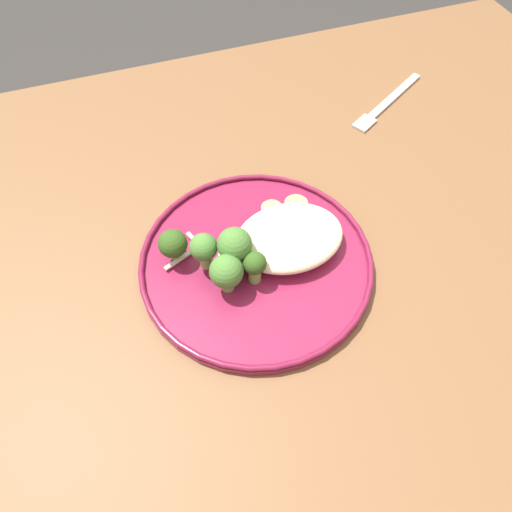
# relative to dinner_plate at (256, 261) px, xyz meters

# --- Properties ---
(ground) EXTENTS (6.00, 6.00, 0.00)m
(ground) POSITION_rel_dinner_plate_xyz_m (0.01, 0.03, -0.75)
(ground) COLOR #2D2B28
(wooden_dining_table) EXTENTS (1.40, 1.00, 0.74)m
(wooden_dining_table) POSITION_rel_dinner_plate_xyz_m (0.01, 0.03, -0.09)
(wooden_dining_table) COLOR brown
(wooden_dining_table) RESTS_ON ground
(dinner_plate) EXTENTS (0.29, 0.29, 0.02)m
(dinner_plate) POSITION_rel_dinner_plate_xyz_m (0.00, 0.00, 0.00)
(dinner_plate) COLOR maroon
(dinner_plate) RESTS_ON wooden_dining_table
(noodle_bed) EXTENTS (0.14, 0.11, 0.04)m
(noodle_bed) POSITION_rel_dinner_plate_xyz_m (-0.05, -0.01, 0.02)
(noodle_bed) COLOR beige
(noodle_bed) RESTS_ON dinner_plate
(seared_scallop_half_hidden) EXTENTS (0.03, 0.03, 0.02)m
(seared_scallop_half_hidden) POSITION_rel_dinner_plate_xyz_m (-0.05, -0.01, 0.01)
(seared_scallop_half_hidden) COLOR #E5C689
(seared_scallop_half_hidden) RESTS_ON dinner_plate
(seared_scallop_on_noodles) EXTENTS (0.03, 0.03, 0.01)m
(seared_scallop_on_noodles) POSITION_rel_dinner_plate_xyz_m (-0.03, -0.03, 0.01)
(seared_scallop_on_noodles) COLOR #E5C689
(seared_scallop_on_noodles) RESTS_ON dinner_plate
(seared_scallop_rear_pale) EXTENTS (0.03, 0.03, 0.02)m
(seared_scallop_rear_pale) POSITION_rel_dinner_plate_xyz_m (-0.04, -0.06, 0.01)
(seared_scallop_rear_pale) COLOR #E5C689
(seared_scallop_rear_pale) RESTS_ON dinner_plate
(seared_scallop_large_seared) EXTENTS (0.03, 0.03, 0.01)m
(seared_scallop_large_seared) POSITION_rel_dinner_plate_xyz_m (-0.08, -0.06, 0.01)
(seared_scallop_large_seared) COLOR #E5C689
(seared_scallop_large_seared) RESTS_ON dinner_plate
(broccoli_floret_near_rim) EXTENTS (0.03, 0.03, 0.05)m
(broccoli_floret_near_rim) POSITION_rel_dinner_plate_xyz_m (0.06, -0.01, 0.04)
(broccoli_floret_near_rim) COLOR #89A356
(broccoli_floret_near_rim) RESTS_ON dinner_plate
(broccoli_floret_split_head) EXTENTS (0.04, 0.04, 0.05)m
(broccoli_floret_split_head) POSITION_rel_dinner_plate_xyz_m (0.04, 0.03, 0.03)
(broccoli_floret_split_head) COLOR #7A994C
(broccoli_floret_split_head) RESTS_ON dinner_plate
(broccoli_floret_tall_stalk) EXTENTS (0.03, 0.03, 0.05)m
(broccoli_floret_tall_stalk) POSITION_rel_dinner_plate_xyz_m (0.01, 0.03, 0.03)
(broccoli_floret_tall_stalk) COLOR #7A994C
(broccoli_floret_tall_stalk) RESTS_ON dinner_plate
(broccoli_floret_front_edge) EXTENTS (0.04, 0.04, 0.06)m
(broccoli_floret_front_edge) POSITION_rel_dinner_plate_xyz_m (0.03, -0.00, 0.04)
(broccoli_floret_front_edge) COLOR #89A356
(broccoli_floret_front_edge) RESTS_ON dinner_plate
(broccoli_floret_center_pile) EXTENTS (0.04, 0.04, 0.05)m
(broccoli_floret_center_pile) POSITION_rel_dinner_plate_xyz_m (0.09, -0.04, 0.03)
(broccoli_floret_center_pile) COLOR #7A994C
(broccoli_floret_center_pile) RESTS_ON dinner_plate
(onion_sliver_curled_piece) EXTENTS (0.05, 0.01, 0.00)m
(onion_sliver_curled_piece) POSITION_rel_dinner_plate_xyz_m (0.05, -0.04, 0.01)
(onion_sliver_curled_piece) COLOR silver
(onion_sliver_curled_piece) RESTS_ON dinner_plate
(onion_sliver_pale_crescent) EXTENTS (0.05, 0.02, 0.00)m
(onion_sliver_pale_crescent) POSITION_rel_dinner_plate_xyz_m (0.09, -0.03, 0.01)
(onion_sliver_pale_crescent) COLOR silver
(onion_sliver_pale_crescent) RESTS_ON dinner_plate
(onion_sliver_long_sliver) EXTENTS (0.02, 0.04, 0.00)m
(onion_sliver_long_sliver) POSITION_rel_dinner_plate_xyz_m (0.06, -0.05, 0.01)
(onion_sliver_long_sliver) COLOR silver
(onion_sliver_long_sliver) RESTS_ON dinner_plate
(onion_sliver_short_strip) EXTENTS (0.03, 0.04, 0.00)m
(onion_sliver_short_strip) POSITION_rel_dinner_plate_xyz_m (0.04, -0.01, 0.01)
(onion_sliver_short_strip) COLOR silver
(onion_sliver_short_strip) RESTS_ON dinner_plate
(dinner_fork) EXTENTS (0.17, 0.11, 0.00)m
(dinner_fork) POSITION_rel_dinner_plate_xyz_m (-0.31, -0.23, -0.01)
(dinner_fork) COLOR silver
(dinner_fork) RESTS_ON wooden_dining_table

